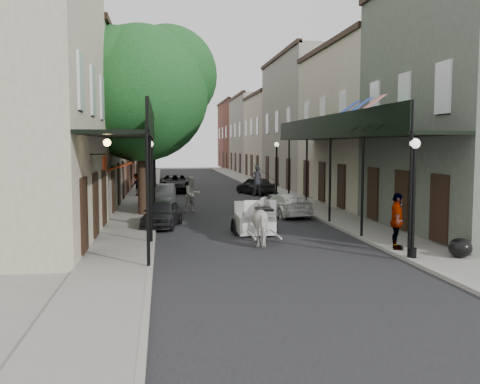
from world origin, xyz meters
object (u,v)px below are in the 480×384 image
object	(u,v)px
tree_near	(149,88)
lamppost_left	(150,181)
pedestrian_walking	(192,194)
car_right_near	(285,205)
tree_far	(153,116)
car_left_far	(175,183)
lamppost_right_near	(413,196)
car_left_near	(162,214)
lamppost_right_far	(277,168)
car_right_far	(255,185)
car_left_mid	(162,196)
pedestrian_sidewalk_left	(137,185)
carriage	(253,206)
pedestrian_sidewalk_right	(397,221)
horse	(264,221)

from	to	relation	value
tree_near	lamppost_left	xyz separation A→B (m)	(0.10, -4.18, -4.44)
pedestrian_walking	car_right_near	bearing A→B (deg)	-49.74
lamppost_left	car_right_near	world-z (taller)	lamppost_left
tree_far	car_left_far	xyz separation A→B (m)	(1.65, -0.18, -5.14)
pedestrian_walking	car_right_near	size ratio (longest dim) A/B	0.48
lamppost_right_near	lamppost_left	distance (m)	11.46
car_left_near	lamppost_right_far	bearing A→B (deg)	68.24
car_left_near	car_right_far	xyz separation A→B (m)	(6.83, 15.16, 0.05)
car_left_mid	lamppost_left	bearing A→B (deg)	-89.22
tree_far	lamppost_right_near	bearing A→B (deg)	-72.32
lamppost_left	pedestrian_sidewalk_left	size ratio (longest dim) A/B	2.37
lamppost_right_far	carriage	size ratio (longest dim) A/B	1.30
car_left_far	tree_near	bearing A→B (deg)	-96.74
pedestrian_walking	pedestrian_sidewalk_left	distance (m)	9.43
tree_near	tree_far	distance (m)	14.02
tree_far	pedestrian_walking	size ratio (longest dim) A/B	4.38
pedestrian_walking	lamppost_left	bearing A→B (deg)	-135.22
pedestrian_walking	car_left_near	distance (m)	5.32
lamppost_right_near	car_left_near	distance (m)	11.35
pedestrian_sidewalk_right	car_left_far	size ratio (longest dim) A/B	0.38
car_left_mid	car_left_far	bearing A→B (deg)	88.43
lamppost_right_near	car_left_far	distance (m)	26.88
lamppost_left	horse	world-z (taller)	lamppost_left
tree_far	carriage	xyz separation A→B (m)	(4.38, -20.00, -4.73)
tree_far	pedestrian_sidewalk_left	world-z (taller)	tree_far
lamppost_right_near	pedestrian_sidewalk_right	distance (m)	1.67
horse	car_right_far	xyz separation A→B (m)	(3.13, 19.85, -0.19)
car_left_far	car_right_far	distance (m)	6.39
pedestrian_sidewalk_left	pedestrian_sidewalk_right	world-z (taller)	pedestrian_sidewalk_right
pedestrian_walking	car_left_near	world-z (taller)	pedestrian_walking
pedestrian_walking	car_right_near	xyz separation A→B (m)	(4.62, -2.28, -0.39)
lamppost_left	car_right_far	xyz separation A→B (m)	(7.33, 15.37, -1.39)
tree_far	car_left_mid	bearing A→B (deg)	-86.30
tree_near	pedestrian_sidewalk_left	size ratio (longest dim) A/B	6.15
lamppost_right_far	car_left_near	bearing A→B (deg)	-123.15
tree_near	car_left_near	distance (m)	7.12
horse	car_left_near	distance (m)	5.98
lamppost_right_near	horse	world-z (taller)	lamppost_right_near
horse	car_left_far	bearing A→B (deg)	-82.34
pedestrian_sidewalk_left	car_left_mid	world-z (taller)	pedestrian_sidewalk_left
lamppost_left	car_left_near	xyz separation A→B (m)	(0.50, 0.21, -1.44)
pedestrian_sidewalk_right	car_left_mid	xyz separation A→B (m)	(-7.80, 14.87, -0.41)
carriage	car_right_far	world-z (taller)	carriage
horse	carriage	xyz separation A→B (m)	(0.04, 2.65, 0.25)
pedestrian_sidewalk_left	car_right_near	distance (m)	13.65
horse	car_left_mid	distance (m)	13.22
horse	tree_far	bearing A→B (deg)	-78.33
car_left_far	lamppost_left	bearing A→B (deg)	-94.91
lamppost_right_far	car_right_near	bearing A→B (deg)	-99.32
pedestrian_sidewalk_left	car_left_mid	bearing A→B (deg)	71.59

